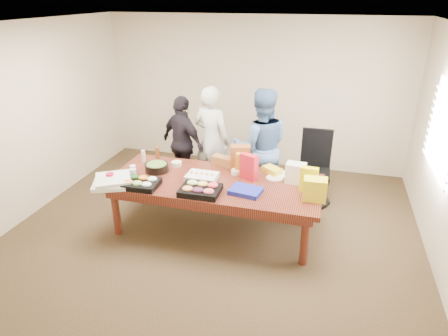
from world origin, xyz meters
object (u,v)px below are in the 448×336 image
(conference_table, at_px, (215,205))
(person_center, at_px, (212,140))
(office_chair, at_px, (314,171))
(sheet_cake, at_px, (202,177))
(salad_bowl, at_px, (157,167))
(person_right, at_px, (261,147))

(conference_table, relative_size, person_center, 1.61)
(office_chair, distance_m, person_center, 1.66)
(sheet_cake, bearing_deg, person_center, 101.72)
(sheet_cake, bearing_deg, salad_bowl, 174.36)
(conference_table, bearing_deg, sheet_cake, 179.84)
(sheet_cake, bearing_deg, office_chair, 39.85)
(person_center, xyz_separation_m, sheet_cake, (0.22, -1.17, -0.09))
(person_right, xyz_separation_m, sheet_cake, (-0.60, -1.01, -0.11))
(office_chair, bearing_deg, sheet_cake, -142.54)
(person_center, xyz_separation_m, salad_bowl, (-0.47, -1.09, -0.07))
(person_center, xyz_separation_m, person_right, (0.82, -0.16, 0.02))
(person_center, relative_size, person_right, 0.97)
(person_right, xyz_separation_m, salad_bowl, (-1.29, -0.92, -0.09))
(person_center, distance_m, sheet_cake, 1.19)
(person_right, bearing_deg, sheet_cake, 42.91)
(conference_table, relative_size, sheet_cake, 6.95)
(conference_table, bearing_deg, salad_bowl, 174.51)
(salad_bowl, bearing_deg, office_chair, 26.48)
(salad_bowl, bearing_deg, person_center, 66.53)
(conference_table, xyz_separation_m, salad_bowl, (-0.86, 0.08, 0.43))
(conference_table, xyz_separation_m, person_right, (0.42, 1.01, 0.52))
(office_chair, bearing_deg, person_right, -172.59)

